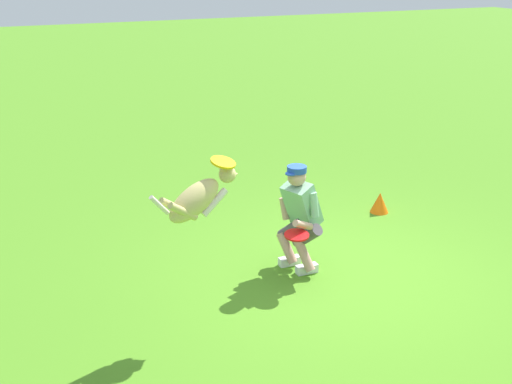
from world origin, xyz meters
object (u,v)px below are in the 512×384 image
(frisbee_flying, at_px, (223,162))
(frisbee_held, at_px, (297,235))
(dog, at_px, (198,198))
(training_cone, at_px, (380,203))
(person, at_px, (299,214))

(frisbee_flying, xyz_separation_m, frisbee_held, (-0.92, -0.20, -1.02))
(dog, bearing_deg, frisbee_held, -3.22)
(frisbee_held, height_order, training_cone, frisbee_held)
(dog, height_order, training_cone, dog)
(person, xyz_separation_m, training_cone, (-1.87, -1.10, -0.55))
(person, bearing_deg, frisbee_flying, 5.13)
(dog, xyz_separation_m, training_cone, (-3.28, -1.72, -1.19))
(dog, bearing_deg, frisbee_flying, -0.56)
(person, xyz_separation_m, frisbee_flying, (1.12, 0.53, 0.93))
(frisbee_flying, height_order, training_cone, frisbee_flying)
(person, bearing_deg, dog, 3.31)
(training_cone, bearing_deg, dog, 27.66)
(frisbee_held, bearing_deg, frisbee_flying, 12.51)
(frisbee_flying, relative_size, frisbee_held, 0.90)
(person, height_order, dog, dog)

